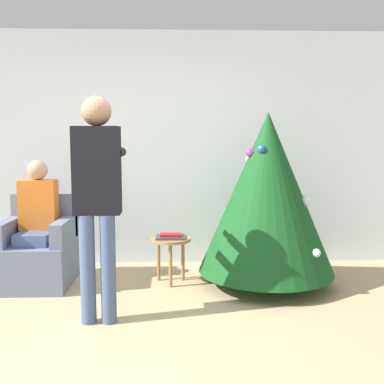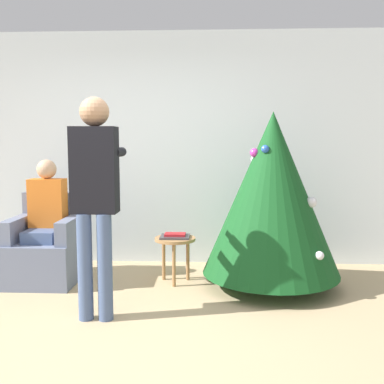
# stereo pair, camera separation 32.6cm
# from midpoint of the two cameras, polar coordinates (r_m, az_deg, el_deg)

# --- Properties ---
(ground_plane) EXTENTS (14.00, 14.00, 0.00)m
(ground_plane) POSITION_cam_midpoint_polar(r_m,az_deg,el_deg) (3.43, -8.34, -18.45)
(ground_plane) COLOR tan
(wall_back) EXTENTS (8.00, 0.06, 2.70)m
(wall_back) POSITION_cam_midpoint_polar(r_m,az_deg,el_deg) (5.32, -3.95, 5.45)
(wall_back) COLOR silver
(wall_back) RESTS_ON ground_plane
(christmas_tree) EXTENTS (1.35, 1.35, 1.73)m
(christmas_tree) POSITION_cam_midpoint_polar(r_m,az_deg,el_deg) (4.48, 12.16, -0.21)
(christmas_tree) COLOR brown
(christmas_tree) RESTS_ON ground_plane
(armchair) EXTENTS (0.67, 0.75, 0.90)m
(armchair) POSITION_cam_midpoint_polar(r_m,az_deg,el_deg) (4.88, -16.07, -7.03)
(armchair) COLOR slate
(armchair) RESTS_ON ground_plane
(person_seated) EXTENTS (0.36, 0.46, 1.26)m
(person_seated) POSITION_cam_midpoint_polar(r_m,az_deg,el_deg) (4.79, -16.29, -2.85)
(person_seated) COLOR #475B84
(person_seated) RESTS_ON ground_plane
(person_standing) EXTENTS (0.39, 0.57, 1.79)m
(person_standing) POSITION_cam_midpoint_polar(r_m,az_deg,el_deg) (3.64, -9.73, 0.54)
(person_standing) COLOR #475B84
(person_standing) RESTS_ON ground_plane
(side_stool) EXTENTS (0.42, 0.42, 0.47)m
(side_stool) POSITION_cam_midpoint_polar(r_m,az_deg,el_deg) (4.61, -0.13, -6.70)
(side_stool) COLOR #A37547
(side_stool) RESTS_ON ground_plane
(laptop) EXTENTS (0.30, 0.25, 0.02)m
(laptop) POSITION_cam_midpoint_polar(r_m,az_deg,el_deg) (4.59, -0.13, -5.70)
(laptop) COLOR #38383D
(laptop) RESTS_ON side_stool
(book) EXTENTS (0.21, 0.13, 0.02)m
(book) POSITION_cam_midpoint_polar(r_m,az_deg,el_deg) (4.59, -0.13, -5.43)
(book) COLOR #B21E23
(book) RESTS_ON laptop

